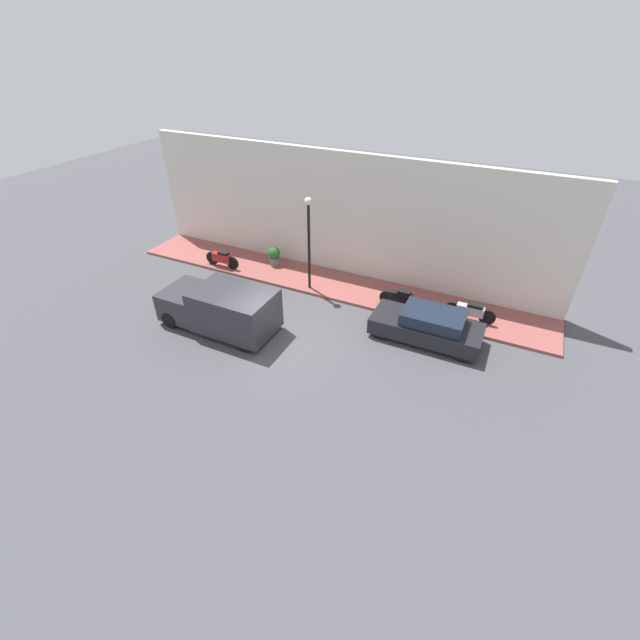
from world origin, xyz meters
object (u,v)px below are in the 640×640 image
object	(u,v)px
motorcycle_black	(401,298)
motorcycle_red	(222,258)
streetlamp	(309,231)
potted_plant	(274,256)
parked_car	(428,326)
scooter_silver	(470,311)
delivery_van	(220,307)

from	to	relation	value
motorcycle_black	motorcycle_red	size ratio (longest dim) A/B	0.97
motorcycle_red	streetlamp	distance (m)	5.27
potted_plant	parked_car	bearing A→B (deg)	-107.81
scooter_silver	motorcycle_red	bearing A→B (deg)	92.48
scooter_silver	delivery_van	bearing A→B (deg)	117.60
motorcycle_black	scooter_silver	xyz separation A→B (m)	(0.24, -2.80, 0.01)
parked_car	potted_plant	world-z (taller)	parked_car
motorcycle_red	streetlamp	size ratio (longest dim) A/B	0.45
motorcycle_black	motorcycle_red	world-z (taller)	motorcycle_red
parked_car	scooter_silver	xyz separation A→B (m)	(1.86, -1.26, -0.08)
scooter_silver	streetlamp	distance (m)	7.34
streetlamp	parked_car	bearing A→B (deg)	-103.80
parked_car	motorcycle_black	bearing A→B (deg)	43.38
motorcycle_black	motorcycle_red	distance (m)	8.93
parked_car	potted_plant	xyz separation A→B (m)	(2.66, 8.28, -0.02)
motorcycle_black	motorcycle_red	bearing A→B (deg)	91.73
parked_car	delivery_van	size ratio (longest dim) A/B	0.88
motorcycle_black	delivery_van	bearing A→B (deg)	126.05
streetlamp	potted_plant	world-z (taller)	streetlamp
motorcycle_black	parked_car	bearing A→B (deg)	-136.62
streetlamp	motorcycle_red	bearing A→B (deg)	90.52
delivery_van	potted_plant	world-z (taller)	delivery_van
parked_car	scooter_silver	world-z (taller)	parked_car
motorcycle_red	parked_car	bearing A→B (deg)	-97.39
motorcycle_black	streetlamp	bearing A→B (deg)	93.12
parked_car	delivery_van	world-z (taller)	delivery_van
potted_plant	motorcycle_red	bearing A→B (deg)	120.82
motorcycle_black	potted_plant	distance (m)	6.82
scooter_silver	potted_plant	distance (m)	9.57
delivery_van	motorcycle_black	size ratio (longest dim) A/B	2.60
potted_plant	motorcycle_black	bearing A→B (deg)	-98.71
parked_car	delivery_van	bearing A→B (deg)	109.91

